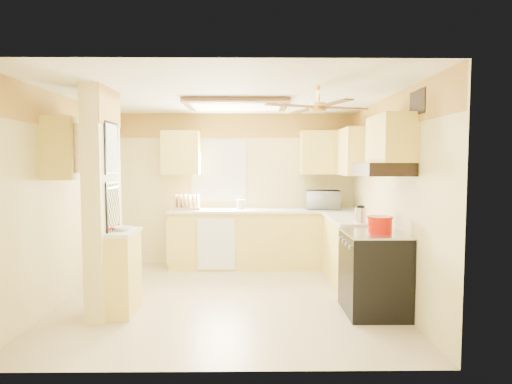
{
  "coord_description": "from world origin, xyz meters",
  "views": [
    {
      "loc": [
        0.29,
        -5.26,
        1.7
      ],
      "look_at": [
        0.35,
        0.35,
        1.3
      ],
      "focal_mm": 30.0,
      "sensor_mm": 36.0,
      "label": 1
    }
  ],
  "objects_px": {
    "microwave": "(323,200)",
    "dutch_oven": "(380,225)",
    "stove": "(374,272)",
    "kettle": "(361,215)",
    "bowl": "(122,229)"
  },
  "relations": [
    {
      "from": "microwave",
      "to": "dutch_oven",
      "type": "relative_size",
      "value": 1.92
    },
    {
      "from": "stove",
      "to": "kettle",
      "type": "xyz_separation_m",
      "value": [
        -0.02,
        0.55,
        0.58
      ]
    },
    {
      "from": "bowl",
      "to": "dutch_oven",
      "type": "height_order",
      "value": "dutch_oven"
    },
    {
      "from": "microwave",
      "to": "stove",
      "type": "bearing_deg",
      "value": 100.07
    },
    {
      "from": "bowl",
      "to": "dutch_oven",
      "type": "relative_size",
      "value": 0.66
    },
    {
      "from": "stove",
      "to": "dutch_oven",
      "type": "relative_size",
      "value": 3.26
    },
    {
      "from": "dutch_oven",
      "to": "bowl",
      "type": "bearing_deg",
      "value": 178.89
    },
    {
      "from": "microwave",
      "to": "bowl",
      "type": "bearing_deg",
      "value": 44.41
    },
    {
      "from": "stove",
      "to": "kettle",
      "type": "bearing_deg",
      "value": 91.97
    },
    {
      "from": "bowl",
      "to": "kettle",
      "type": "xyz_separation_m",
      "value": [
        2.79,
        0.55,
        0.08
      ]
    },
    {
      "from": "microwave",
      "to": "kettle",
      "type": "relative_size",
      "value": 2.42
    },
    {
      "from": "bowl",
      "to": "dutch_oven",
      "type": "distance_m",
      "value": 2.85
    },
    {
      "from": "stove",
      "to": "kettle",
      "type": "relative_size",
      "value": 4.11
    },
    {
      "from": "stove",
      "to": "dutch_oven",
      "type": "xyz_separation_m",
      "value": [
        0.04,
        -0.06,
        0.55
      ]
    },
    {
      "from": "stove",
      "to": "microwave",
      "type": "relative_size",
      "value": 1.7
    }
  ]
}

